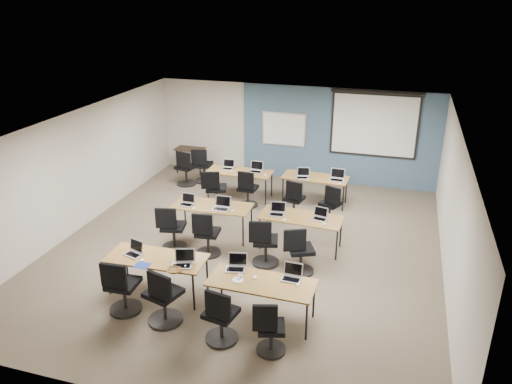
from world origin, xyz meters
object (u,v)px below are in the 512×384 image
(training_table_front_right, at_px, (262,284))
(task_chair_1, at_px, (163,301))
(laptop_0, at_px, (134,251))
(task_chair_5, at_px, (207,237))
(laptop_1, at_px, (183,261))
(laptop_4, at_px, (187,202))
(laptop_6, at_px, (277,211))
(spare_chair_b, at_px, (185,171))
(projector_screen, at_px, (375,121))
(spare_chair_a, at_px, (203,168))
(task_chair_3, at_px, (270,332))
(utility_table, at_px, (190,152))
(whiteboard, at_px, (284,129))
(training_table_mid_right, at_px, (301,219))
(training_table_front_left, at_px, (157,260))
(training_table_back_left, at_px, (240,173))
(task_chair_4, at_px, (172,231))
(laptop_7, at_px, (320,216))
(laptop_5, at_px, (222,206))
(laptop_2, at_px, (236,265))
(laptop_3, at_px, (292,275))
(task_chair_8, at_px, (215,193))
(task_chair_10, at_px, (294,202))
(task_chair_7, at_px, (299,254))
(training_table_mid_left, at_px, (212,207))
(laptop_9, at_px, (256,169))
(task_chair_0, at_px, (122,291))
(task_chair_6, at_px, (264,246))
(task_chair_9, at_px, (247,192))
(training_table_back_right, at_px, (315,179))
(laptop_10, at_px, (303,175))
(task_chair_2, at_px, (220,320))
(task_chair_11, at_px, (330,207))
(laptop_11, at_px, (337,177))

(training_table_front_right, bearing_deg, task_chair_1, -158.22)
(laptop_0, height_order, task_chair_5, task_chair_5)
(laptop_1, bearing_deg, laptop_4, 93.48)
(laptop_6, xyz_separation_m, spare_chair_b, (-3.35, 2.69, -0.37))
(projector_screen, distance_m, spare_chair_a, 4.92)
(task_chair_3, xyz_separation_m, utility_table, (-4.41, 7.13, 0.26))
(whiteboard, height_order, training_table_mid_right, whiteboard)
(spare_chair_b, bearing_deg, training_table_front_left, -58.94)
(projector_screen, bearing_deg, spare_chair_a, -167.22)
(training_table_back_left, relative_size, utility_table, 1.98)
(task_chair_4, distance_m, laptop_7, 3.13)
(laptop_5, bearing_deg, training_table_back_left, 97.84)
(laptop_2, relative_size, task_chair_3, 0.35)
(task_chair_4, bearing_deg, laptop_3, -39.94)
(laptop_1, distance_m, task_chair_8, 4.04)
(laptop_1, bearing_deg, task_chair_10, 55.64)
(training_table_front_right, bearing_deg, whiteboard, 101.97)
(task_chair_7, bearing_deg, projector_screen, 55.51)
(laptop_7, bearing_deg, training_table_mid_left, -167.59)
(laptop_6, xyz_separation_m, laptop_9, (-1.20, 2.41, 0.00))
(training_table_mid_left, xyz_separation_m, task_chair_0, (-0.42, -3.15, -0.25))
(task_chair_6, bearing_deg, task_chair_8, 116.13)
(training_table_front_right, distance_m, task_chair_1, 1.63)
(spare_chair_a, bearing_deg, task_chair_0, -94.01)
(training_table_mid_left, bearing_deg, task_chair_9, 78.64)
(training_table_back_right, xyz_separation_m, task_chair_6, (-0.40, -3.35, -0.26))
(training_table_back_left, height_order, laptop_10, laptop_10)
(training_table_back_left, distance_m, task_chair_2, 5.89)
(task_chair_3, relative_size, spare_chair_b, 0.92)
(laptop_6, height_order, laptop_9, laptop_9)
(training_table_mid_right, bearing_deg, task_chair_11, 77.11)
(projector_screen, bearing_deg, laptop_10, -131.46)
(training_table_back_right, bearing_deg, task_chair_9, -153.83)
(laptop_7, xyz_separation_m, laptop_11, (0.01, 2.38, 0.01))
(training_table_back_right, relative_size, task_chair_2, 1.65)
(training_table_back_right, bearing_deg, task_chair_7, -81.80)
(training_table_back_right, xyz_separation_m, laptop_0, (-2.41, -4.86, 0.11))
(laptop_7, bearing_deg, task_chair_4, -151.44)
(training_table_mid_right, distance_m, task_chair_1, 3.60)
(training_table_front_left, height_order, task_chair_1, task_chair_1)
(training_table_mid_left, distance_m, laptop_0, 2.49)
(laptop_5, distance_m, task_chair_9, 1.88)
(task_chair_2, height_order, laptop_5, task_chair_2)
(training_table_mid_right, distance_m, task_chair_10, 1.55)
(laptop_0, relative_size, task_chair_7, 0.31)
(training_table_mid_left, distance_m, task_chair_4, 1.08)
(laptop_4, distance_m, laptop_6, 2.05)
(task_chair_1, height_order, task_chair_9, task_chair_1)
(task_chair_0, distance_m, laptop_10, 5.81)
(training_table_back_right, height_order, task_chair_2, task_chair_2)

